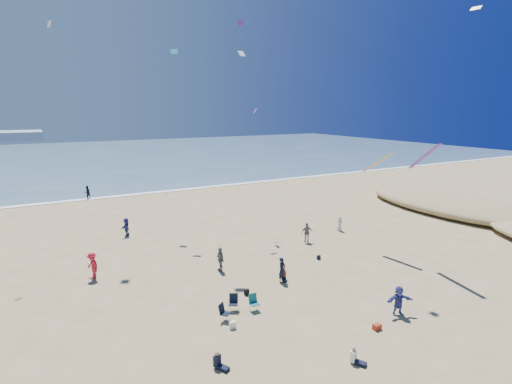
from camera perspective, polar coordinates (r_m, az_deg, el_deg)
ocean at (r=106.81m, az=-24.46°, el=4.45°), size 220.00×100.00×0.06m
surf_line at (r=57.67m, az=-20.03°, el=-0.66°), size 220.00×1.20×0.08m
standing_flyers at (r=28.47m, az=-5.35°, el=-10.78°), size 29.86×55.58×1.94m
seated_group at (r=22.32m, az=-2.16°, el=-18.84°), size 19.83×28.76×0.84m
chair_cluster at (r=24.24m, az=-2.60°, el=-15.97°), size 2.73×1.63×1.00m
white_tote at (r=23.03m, az=-3.36°, el=-18.44°), size 0.35×0.20×0.40m
black_backpack at (r=26.56m, az=-1.35°, el=-14.10°), size 0.30×0.22×0.38m
cooler at (r=23.87m, az=16.90°, el=-17.95°), size 0.45×0.30×0.30m
navy_bag at (r=32.63m, az=8.95°, el=-9.20°), size 0.28×0.18×0.34m
kites_aloft at (r=30.54m, az=8.50°, el=16.90°), size 42.86×42.90×28.79m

